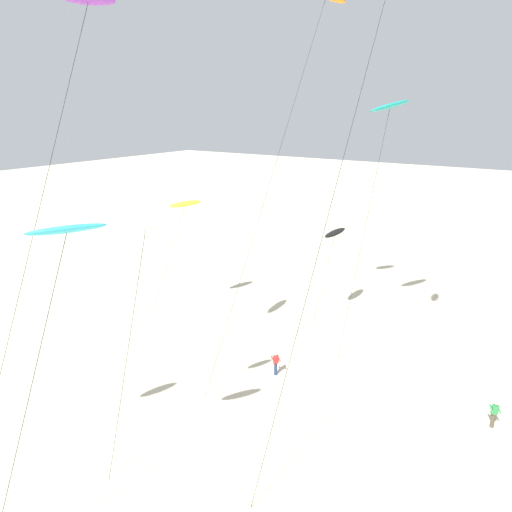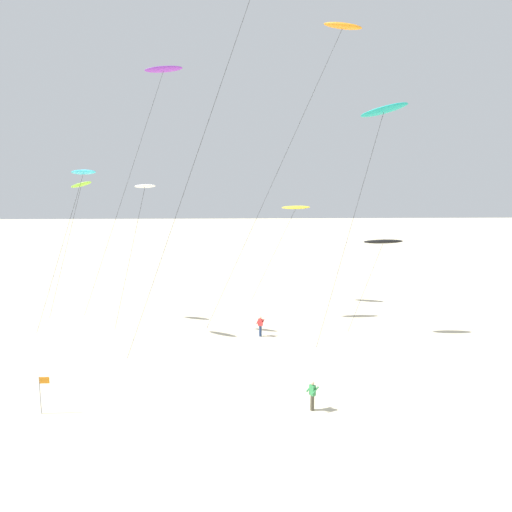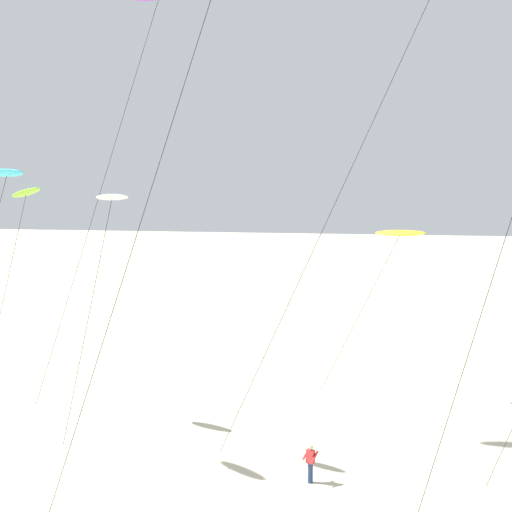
% 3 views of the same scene
% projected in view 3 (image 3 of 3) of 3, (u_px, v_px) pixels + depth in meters
% --- Properties ---
extents(kite_lime, '(4.94, 1.57, 12.56)m').
position_uv_depth(kite_lime, '(26.00, 195.00, 34.10)').
color(kite_lime, '#8CD833').
rests_on(kite_lime, ground).
extents(kite_white, '(4.10, 1.36, 12.30)m').
position_uv_depth(kite_white, '(111.00, 201.00, 29.43)').
color(kite_white, white).
rests_on(kite_white, ground).
extents(kite_cyan, '(6.18, 2.15, 13.42)m').
position_uv_depth(kite_cyan, '(6.00, 175.00, 29.04)').
color(kite_cyan, '#33BFE0').
rests_on(kite_cyan, ground).
extents(kite_yellow, '(5.97, 1.77, 10.05)m').
position_uv_depth(kite_yellow, '(400.00, 234.00, 37.01)').
color(kite_yellow, yellow).
rests_on(kite_yellow, ground).
extents(kite_flyer_nearest, '(0.70, 0.69, 1.67)m').
position_uv_depth(kite_flyer_nearest, '(310.00, 463.00, 27.82)').
color(kite_flyer_nearest, navy).
rests_on(kite_flyer_nearest, ground).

